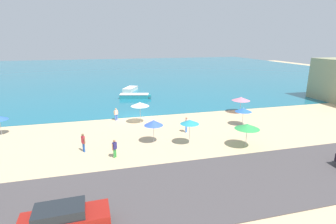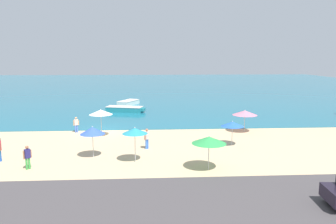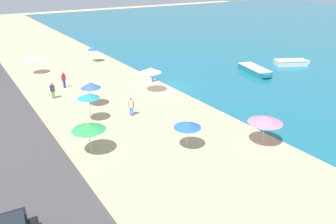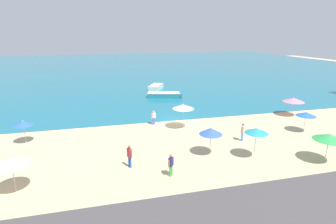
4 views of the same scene
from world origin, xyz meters
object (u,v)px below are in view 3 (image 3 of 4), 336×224
Objects in this scene: beach_umbrella_0 at (32,57)px; beach_umbrella_4 at (93,48)px; beach_umbrella_3 at (151,70)px; beach_umbrella_6 at (88,127)px; beach_umbrella_5 at (89,96)px; beach_umbrella_7 at (265,120)px; skiff_nearshore at (255,70)px; skiff_offshore at (291,62)px; bather_2 at (64,79)px; beach_umbrella_1 at (187,125)px; bather_3 at (153,74)px; bather_0 at (131,106)px; bather_1 at (53,90)px; beach_umbrella_2 at (91,85)px.

beach_umbrella_0 is 1.09× the size of beach_umbrella_4.
beach_umbrella_3 is 1.13× the size of beach_umbrella_6.
beach_umbrella_5 is 1.04× the size of beach_umbrella_7.
skiff_nearshore is 1.18× the size of skiff_offshore.
beach_umbrella_7 is at bearing 21.94° from bather_2.
beach_umbrella_7 reaches higher than skiff_offshore.
beach_umbrella_5 is 1.47× the size of bather_2.
beach_umbrella_1 is 0.39× the size of skiff_nearshore.
skiff_offshore is at bearing 77.83° from bather_3.
beach_umbrella_3 is at bearing 133.53° from bather_0.
bather_0 is 10.91m from bather_2.
bather_0 is (17.83, 4.03, -1.10)m from beach_umbrella_0.
bather_1 is 0.94× the size of bather_2.
beach_umbrella_2 is 4.79m from bather_1.
beach_umbrella_4 is 26.79m from skiff_offshore.
beach_umbrella_5 is at bearing -153.49° from beach_umbrella_1.
beach_umbrella_3 reaches higher than beach_umbrella_6.
bather_3 is at bearing -108.19° from skiff_nearshore.
bather_0 reaches higher than skiff_nearshore.
beach_umbrella_3 is 6.42m from bather_0.
bather_2 reaches higher than bather_0.
bather_1 is 3.26m from bather_2.
bather_1 reaches higher than skiff_nearshore.
beach_umbrella_3 reaches higher than skiff_nearshore.
beach_umbrella_0 is 0.92× the size of beach_umbrella_5.
beach_umbrella_1 is 5.60m from beach_umbrella_7.
beach_umbrella_2 is 6.56m from beach_umbrella_3.
skiff_offshore is (-2.97, 25.47, -0.55)m from bather_0.
beach_umbrella_6 is 15.02m from bather_2.
skiff_offshore is at bearing 89.20° from skiff_nearshore.
beach_umbrella_5 reaches higher than beach_umbrella_1.
bather_0 is 18.89m from skiff_nearshore.
beach_umbrella_3 is at bearing 130.60° from beach_umbrella_6.
beach_umbrella_1 is at bearing -60.17° from skiff_nearshore.
beach_umbrella_4 is at bearing 172.24° from beach_umbrella_1.
skiff_nearshore is at bearing 78.03° from bather_1.
beach_umbrella_2 reaches higher than bather_1.
bather_2 reaches higher than skiff_offshore.
beach_umbrella_0 is at bearing -80.22° from beach_umbrella_4.
skiff_nearshore is (0.97, 20.63, -1.62)m from beach_umbrella_2.
beach_umbrella_1 is at bearing 5.13° from bather_0.
beach_umbrella_0 is 13.95m from beach_umbrella_2.
beach_umbrella_3 is at bearing 92.48° from beach_umbrella_2.
beach_umbrella_1 is at bearing 62.40° from beach_umbrella_6.
beach_umbrella_0 is at bearing -177.81° from beach_umbrella_5.
beach_umbrella_0 is at bearing -123.10° from skiff_nearshore.
beach_umbrella_2 is 0.93× the size of beach_umbrella_5.
beach_umbrella_3 reaches higher than beach_umbrella_0.
beach_umbrella_6 reaches higher than skiff_offshore.
bather_3 is (-2.76, 1.88, -1.47)m from beach_umbrella_3.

